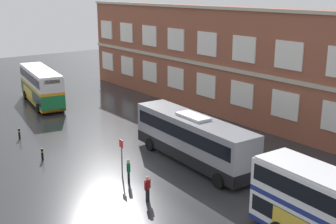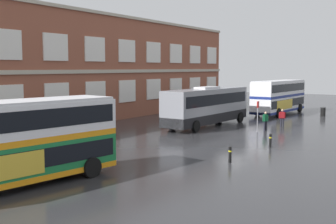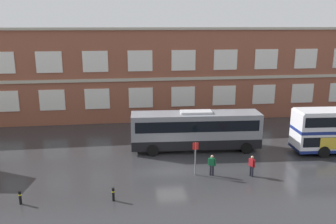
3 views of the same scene
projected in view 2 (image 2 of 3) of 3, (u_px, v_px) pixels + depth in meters
The scene contains 11 objects.
ground_plane at pixel (210, 131), 38.09m from camera, with size 120.00×120.00×0.00m, color #2B2B2D.
brick_terminal_building at pixel (66, 69), 44.63m from camera, with size 56.34×8.19×11.22m.
double_decker_near at pixel (7, 143), 19.78m from camera, with size 11.27×4.34×4.07m.
double_decker_middle at pixel (279, 96), 52.00m from camera, with size 11.14×3.39×4.07m.
touring_coach at pixel (207, 106), 41.26m from camera, with size 12.13×3.43×3.80m.
waiting_passenger at pixel (265, 120), 38.32m from camera, with size 0.60×0.41×1.70m.
second_passenger at pixel (282, 117), 40.58m from camera, with size 0.40×0.61×1.70m.
bus_stand_flag at pixel (258, 114), 37.31m from camera, with size 0.44×0.10×2.70m.
station_litter_bin at pixel (323, 112), 49.74m from camera, with size 0.60×0.60×1.03m.
safety_bollard_west at pixel (270, 140), 30.33m from camera, with size 0.19×0.19×0.95m.
safety_bollard_east at pixel (230, 154), 25.40m from camera, with size 0.19×0.19×0.95m.
Camera 2 is at (-33.86, -15.04, 5.60)m, focal length 45.84 mm.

